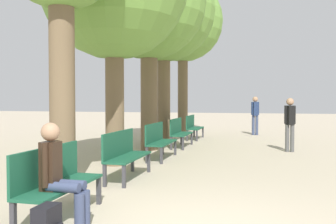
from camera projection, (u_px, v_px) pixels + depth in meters
bench_row_0 at (55, 178)px, 4.98m from camera, size 0.46×1.59×0.95m
bench_row_1 at (124, 152)px, 7.47m from camera, size 0.46×1.59×0.95m
bench_row_2 at (158, 139)px, 9.95m from camera, size 0.46×1.59×0.95m
bench_row_3 at (179, 131)px, 12.44m from camera, size 0.46×1.59×0.95m
bench_row_4 at (193, 126)px, 14.93m from camera, size 0.46×1.59×0.95m
tree_row_2 at (149, 4)px, 11.61m from camera, size 3.57×3.57×6.41m
tree_row_3 at (164, 11)px, 13.37m from camera, size 3.68×3.68×6.63m
tree_row_4 at (183, 23)px, 16.58m from camera, size 3.54×3.54×6.81m
person_seated at (59, 172)px, 4.63m from camera, size 0.61×0.34×1.30m
pedestrian_near at (255, 113)px, 16.63m from camera, size 0.35×0.29×1.72m
pedestrian_mid at (290, 121)px, 11.28m from camera, size 0.33×0.28×1.63m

